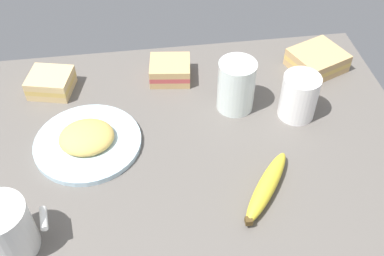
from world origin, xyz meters
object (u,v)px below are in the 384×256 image
object	(u,v)px
glass_of_milk	(236,88)
coffee_mug_milky	(299,96)
sandwich_side	(170,70)
sandwich_main	(51,83)
plate_of_food	(87,140)
banana	(267,186)
sandwich_extra	(317,60)
coffee_mug_black	(4,229)

from	to	relation	value
glass_of_milk	coffee_mug_milky	bearing A→B (deg)	161.09
sandwich_side	glass_of_milk	bearing A→B (deg)	137.77
sandwich_main	glass_of_milk	xyz separation A→B (cm)	(-39.53, 10.79, 2.77)
coffee_mug_milky	sandwich_main	bearing A→B (deg)	-16.15
plate_of_food	glass_of_milk	xyz separation A→B (cm)	(-31.26, -7.19, 3.66)
sandwich_side	banana	xyz separation A→B (cm)	(-13.73, 35.00, -0.58)
glass_of_milk	banana	distance (cm)	23.67
plate_of_food	sandwich_extra	distance (cm)	56.06
coffee_mug_black	sandwich_extra	size ratio (longest dim) A/B	0.79
glass_of_milk	plate_of_food	bearing A→B (deg)	12.96
glass_of_milk	banana	world-z (taller)	glass_of_milk
coffee_mug_milky	banana	size ratio (longest dim) A/B	0.62
sandwich_main	glass_of_milk	size ratio (longest dim) A/B	0.94
sandwich_main	sandwich_side	xyz separation A→B (cm)	(-26.75, -0.81, 0.00)
coffee_mug_black	sandwich_main	bearing A→B (deg)	-95.12
coffee_mug_black	sandwich_extra	distance (cm)	75.85
coffee_mug_milky	sandwich_main	xyz separation A→B (cm)	(51.92, -15.03, -2.89)
sandwich_extra	sandwich_main	bearing A→B (deg)	-0.23
sandwich_side	glass_of_milk	xyz separation A→B (cm)	(-12.78, 11.60, 2.77)
coffee_mug_black	banana	world-z (taller)	coffee_mug_black
coffee_mug_milky	sandwich_side	bearing A→B (deg)	-32.19
coffee_mug_black	sandwich_side	size ratio (longest dim) A/B	1.15
sandwich_side	banana	bearing A→B (deg)	111.42
glass_of_milk	banana	bearing A→B (deg)	92.33
banana	sandwich_extra	bearing A→B (deg)	-121.69
sandwich_side	banana	distance (cm)	37.61
coffee_mug_black	sandwich_side	bearing A→B (deg)	-127.06
sandwich_main	banana	world-z (taller)	sandwich_main
coffee_mug_black	glass_of_milk	xyz separation A→B (cm)	(-43.05, -28.49, -0.21)
sandwich_extra	glass_of_milk	distance (cm)	24.48
coffee_mug_black	sandwich_main	world-z (taller)	coffee_mug_black
plate_of_food	coffee_mug_milky	distance (cm)	43.91
sandwich_side	sandwich_extra	distance (cm)	34.71
glass_of_milk	coffee_mug_black	bearing A→B (deg)	33.50
banana	sandwich_main	bearing A→B (deg)	-40.19
plate_of_food	sandwich_main	bearing A→B (deg)	-65.30
coffee_mug_black	sandwich_side	world-z (taller)	coffee_mug_black
sandwich_extra	plate_of_food	bearing A→B (deg)	18.45
sandwich_main	banana	size ratio (longest dim) A/B	0.67
coffee_mug_milky	banana	world-z (taller)	coffee_mug_milky
glass_of_milk	sandwich_side	bearing A→B (deg)	-42.23
sandwich_main	glass_of_milk	bearing A→B (deg)	164.73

